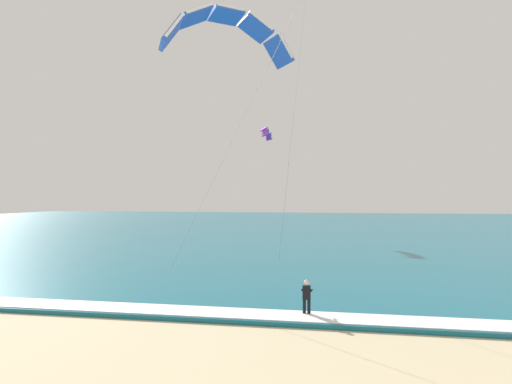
{
  "coord_description": "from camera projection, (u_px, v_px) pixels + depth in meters",
  "views": [
    {
      "loc": [
        -4.29,
        -6.28,
        5.31
      ],
      "look_at": [
        -8.23,
        15.52,
        5.52
      ],
      "focal_mm": 31.02,
      "sensor_mm": 36.0,
      "label": 1
    }
  ],
  "objects": [
    {
      "name": "surf_foam",
      "position": [
        445.0,
        323.0,
        17.69
      ],
      "size": [
        200.0,
        1.7,
        0.04
      ],
      "primitive_type": "cube",
      "color": "white",
      "rests_on": "sea"
    },
    {
      "name": "kite_distant",
      "position": [
        266.0,
        131.0,
        55.89
      ],
      "size": [
        1.26,
        4.6,
        1.65
      ],
      "color": "purple"
    },
    {
      "name": "surfboard",
      "position": [
        307.0,
        318.0,
        19.11
      ],
      "size": [
        0.44,
        1.4,
        0.09
      ],
      "color": "#E04C38",
      "rests_on": "ground"
    },
    {
      "name": "kitesurfer",
      "position": [
        307.0,
        297.0,
        19.13
      ],
      "size": [
        0.55,
        0.52,
        1.69
      ],
      "color": "black",
      "rests_on": "ground"
    },
    {
      "name": "kite_primary",
      "position": [
        228.0,
        29.0,
        26.92
      ],
      "size": [
        8.91,
        9.51,
        15.56
      ],
      "color": "blue"
    },
    {
      "name": "sea",
      "position": [
        361.0,
        227.0,
        75.75
      ],
      "size": [
        200.0,
        120.0,
        0.2
      ],
      "primitive_type": "cube",
      "color": "#146075",
      "rests_on": "ground"
    }
  ]
}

